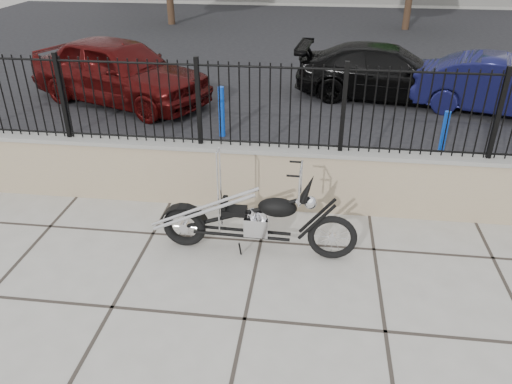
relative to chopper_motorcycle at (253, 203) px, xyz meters
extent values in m
plane|color=#99968E|center=(0.07, -1.27, -0.72)|extent=(90.00, 90.00, 0.00)
plane|color=black|center=(0.07, 11.23, -0.72)|extent=(30.00, 30.00, 0.00)
cube|color=gray|center=(0.07, 1.23, -0.24)|extent=(14.00, 0.36, 0.96)
cube|color=black|center=(0.07, 1.23, 0.84)|extent=(14.00, 0.08, 1.20)
imported|color=#410909|center=(-3.86, 5.64, 0.04)|extent=(4.78, 3.33, 1.51)
imported|color=black|center=(2.31, 6.78, -0.10)|extent=(4.45, 2.20, 1.24)
imported|color=#0F113A|center=(4.74, 5.93, -0.10)|extent=(3.99, 2.33, 1.24)
cylinder|color=#0B23AB|center=(-1.13, 3.85, -0.21)|extent=(0.16, 0.16, 1.01)
cylinder|color=#0D29C4|center=(2.98, 3.27, -0.27)|extent=(0.11, 0.11, 0.90)
camera|label=1|loc=(0.71, -5.31, 3.09)|focal=35.00mm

